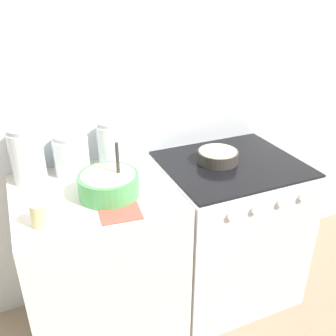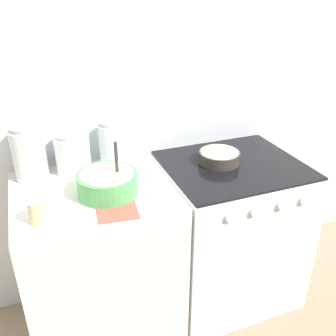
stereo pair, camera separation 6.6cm
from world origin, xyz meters
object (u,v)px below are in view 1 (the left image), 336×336
at_px(baking_pan, 218,156).
at_px(tin_can, 41,214).
at_px(storage_jar_middle, 72,157).
at_px(storage_jar_right, 111,148).
at_px(stove, 226,229).
at_px(storage_jar_left, 28,159).
at_px(mixing_bowl, 109,183).

relative_size(baking_pan, tin_can, 2.16).
bearing_deg(storage_jar_middle, storage_jar_right, 0.00).
distance_m(stove, tin_can, 1.14).
distance_m(baking_pan, storage_jar_right, 0.57).
bearing_deg(stove, storage_jar_left, 167.80).
height_order(storage_jar_middle, storage_jar_right, storage_jar_right).
bearing_deg(baking_pan, tin_can, -166.35).
bearing_deg(tin_can, storage_jar_middle, 63.60).
xyz_separation_m(storage_jar_middle, storage_jar_right, (0.21, 0.00, 0.02)).
height_order(baking_pan, tin_can, tin_can).
xyz_separation_m(baking_pan, storage_jar_left, (-0.95, 0.18, 0.08)).
xyz_separation_m(stove, tin_can, (-1.01, -0.19, 0.49)).
bearing_deg(tin_can, storage_jar_left, 90.48).
relative_size(mixing_bowl, storage_jar_left, 1.01).
xyz_separation_m(baking_pan, storage_jar_middle, (-0.74, 0.18, 0.06)).
height_order(mixing_bowl, storage_jar_middle, mixing_bowl).
relative_size(mixing_bowl, tin_can, 2.71).
relative_size(stove, storage_jar_right, 3.57).
height_order(storage_jar_left, tin_can, storage_jar_left).
distance_m(storage_jar_middle, tin_can, 0.46).
xyz_separation_m(storage_jar_left, storage_jar_right, (0.41, -0.00, -0.01)).
distance_m(baking_pan, storage_jar_left, 0.97).
bearing_deg(storage_jar_left, mixing_bowl, -42.15).
xyz_separation_m(storage_jar_middle, tin_can, (-0.20, -0.41, -0.04)).
bearing_deg(baking_pan, storage_jar_right, 161.77).
height_order(stove, tin_can, tin_can).
distance_m(storage_jar_middle, storage_jar_right, 0.21).
xyz_separation_m(storage_jar_right, tin_can, (-0.41, -0.41, -0.05)).
distance_m(mixing_bowl, baking_pan, 0.64).
xyz_separation_m(stove, storage_jar_middle, (-0.81, 0.22, 0.53)).
distance_m(stove, baking_pan, 0.48).
xyz_separation_m(stove, mixing_bowl, (-0.70, -0.07, 0.50)).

